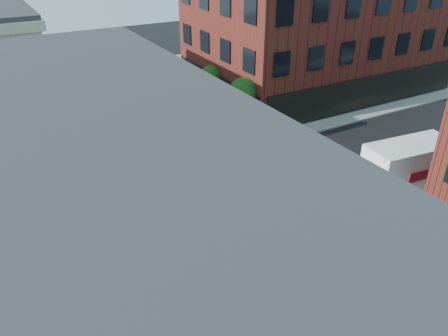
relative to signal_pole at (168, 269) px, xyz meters
name	(u,v)px	position (x,y,z in m)	size (l,w,h in m)	color
ground	(226,206)	(6.72, 6.68, -2.86)	(120.00, 120.00, 0.00)	black
sidewalk_ne	(290,74)	(27.72, 27.68, -2.78)	(30.00, 30.00, 0.15)	gray
building_ne	(319,32)	(27.22, 22.68, 3.14)	(25.00, 16.00, 12.00)	#4D1F13
tree_near	(245,95)	(14.28, 16.65, 0.30)	(2.69, 2.69, 4.49)	black
tree_far	(212,79)	(14.28, 22.65, 0.02)	(2.43, 2.43, 4.07)	black
signal_pole	(168,269)	(0.00, 0.00, 0.00)	(1.29, 1.24, 4.60)	black
box_truck	(399,171)	(17.07, 2.16, -0.92)	(8.42, 3.39, 3.73)	white
traffic_cone	(220,275)	(3.13, 0.98, -2.53)	(0.47, 0.47, 0.69)	#F7410A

